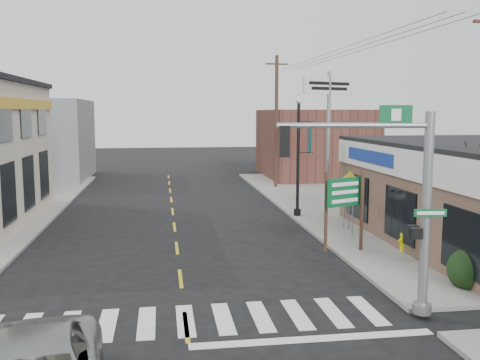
{
  "coord_description": "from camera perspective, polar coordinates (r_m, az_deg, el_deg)",
  "views": [
    {
      "loc": [
        -0.53,
        -13.05,
        5.41
      ],
      "look_at": [
        2.45,
        7.26,
        2.8
      ],
      "focal_mm": 40.0,
      "sensor_mm": 36.0,
      "label": 1
    }
  ],
  "objects": [
    {
      "name": "crosswalk",
      "position": [
        14.51,
        -5.85,
        -14.68
      ],
      "size": [
        11.0,
        2.2,
        0.01
      ],
      "primitive_type": "cube",
      "color": "silver",
      "rests_on": "ground"
    },
    {
      "name": "sidewalk_right",
      "position": [
        28.25,
        11.55,
        -3.81
      ],
      "size": [
        6.0,
        38.0,
        0.13
      ],
      "primitive_type": "cube",
      "color": "gray",
      "rests_on": "ground"
    },
    {
      "name": "ped_crossing_sign",
      "position": [
        24.56,
        11.61,
        -0.98
      ],
      "size": [
        1.04,
        0.07,
        2.67
      ],
      "rotation": [
        0.0,
        0.0,
        -0.41
      ],
      "color": "gray",
      "rests_on": "sidewalk_right"
    },
    {
      "name": "shrub_back",
      "position": [
        23.33,
        19.14,
        -5.34
      ],
      "size": [
        0.96,
        0.96,
        0.72
      ],
      "primitive_type": "ellipsoid",
      "color": "black",
      "rests_on": "sidewalk_right"
    },
    {
      "name": "utility_pole_far",
      "position": [
        37.9,
        3.9,
        6.38
      ],
      "size": [
        1.6,
        0.24,
        9.2
      ],
      "rotation": [
        0.0,
        0.0,
        0.08
      ],
      "color": "#3D261D",
      "rests_on": "sidewalk_right"
    },
    {
      "name": "dance_center_sign",
      "position": [
        31.32,
        9.44,
        7.79
      ],
      "size": [
        3.57,
        0.22,
        7.58
      ],
      "rotation": [
        0.0,
        0.0,
        0.36
      ],
      "color": "gray",
      "rests_on": "sidewalk_right"
    },
    {
      "name": "fire_hydrant",
      "position": [
        21.38,
        16.98,
        -6.26
      ],
      "size": [
        0.23,
        0.23,
        0.74
      ],
      "rotation": [
        0.0,
        0.0,
        0.2
      ],
      "color": "#E3DF00",
      "rests_on": "sidewalk_right"
    },
    {
      "name": "guide_sign",
      "position": [
        20.64,
        11.09,
        -2.16
      ],
      "size": [
        1.74,
        0.14,
        3.05
      ],
      "rotation": [
        0.0,
        0.0,
        0.39
      ],
      "color": "#452D20",
      "rests_on": "sidewalk_right"
    },
    {
      "name": "bldg_distant_right",
      "position": [
        44.91,
        7.87,
        3.85
      ],
      "size": [
        8.0,
        10.0,
        5.6
      ],
      "primitive_type": "cube",
      "color": "brown",
      "rests_on": "ground"
    },
    {
      "name": "lamp_post",
      "position": [
        27.3,
        6.35,
        3.44
      ],
      "size": [
        0.78,
        0.61,
        6.02
      ],
      "rotation": [
        0.0,
        0.0,
        0.38
      ],
      "color": "black",
      "rests_on": "sidewalk_right"
    },
    {
      "name": "shrub_front",
      "position": [
        17.93,
        23.3,
        -8.81
      ],
      "size": [
        1.34,
        1.34,
        1.01
      ],
      "primitive_type": "ellipsoid",
      "color": "#1E3C1B",
      "rests_on": "sidewalk_right"
    },
    {
      "name": "bldg_distant_left",
      "position": [
        46.3,
        -21.47,
        4.01
      ],
      "size": [
        9.0,
        10.0,
        6.4
      ],
      "primitive_type": "cube",
      "color": "slate",
      "rests_on": "ground"
    },
    {
      "name": "center_line",
      "position": [
        21.74,
        -6.75,
        -7.2
      ],
      "size": [
        0.12,
        56.0,
        0.01
      ],
      "primitive_type": "cube",
      "color": "gold",
      "rests_on": "ground"
    },
    {
      "name": "ground",
      "position": [
        14.14,
        -5.77,
        -15.3
      ],
      "size": [
        140.0,
        140.0,
        0.0
      ],
      "primitive_type": "plane",
      "color": "black",
      "rests_on": "ground"
    },
    {
      "name": "traffic_signal_pole",
      "position": [
        14.25,
        17.02,
        -1.23
      ],
      "size": [
        4.31,
        0.36,
        5.46
      ],
      "rotation": [
        0.0,
        0.0,
        -0.11
      ],
      "color": "gray",
      "rests_on": "sidewalk_right"
    }
  ]
}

